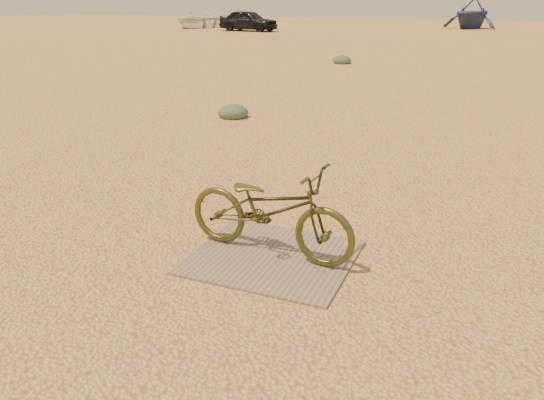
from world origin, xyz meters
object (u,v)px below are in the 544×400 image
at_px(car, 248,20).
at_px(boat_near_left, 199,20).
at_px(plywood_board, 272,257).
at_px(bicycle, 270,209).
at_px(boat_far_left, 472,12).

bearing_deg(car, boat_near_left, 69.04).
relative_size(plywood_board, bicycle, 0.88).
height_order(plywood_board, boat_near_left, boat_near_left).
bearing_deg(bicycle, boat_far_left, 5.67).
relative_size(car, boat_near_left, 0.74).
distance_m(boat_near_left, boat_far_left, 21.64).
relative_size(car, boat_far_left, 0.89).
height_order(bicycle, car, car).
relative_size(plywood_board, car, 0.34).
bearing_deg(car, plywood_board, -148.65).
bearing_deg(plywood_board, boat_near_left, 120.85).
xyz_separation_m(plywood_board, bicycle, (-0.04, 0.05, 0.45)).
bearing_deg(plywood_board, bicycle, 130.02).
xyz_separation_m(car, boat_far_left, (14.80, 9.64, 0.54)).
xyz_separation_m(bicycle, boat_near_left, (-21.25, 35.61, 0.14)).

